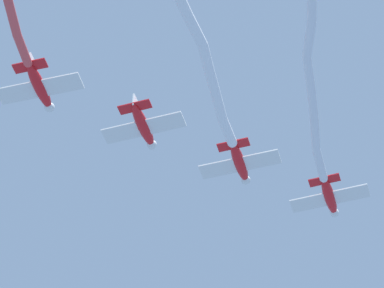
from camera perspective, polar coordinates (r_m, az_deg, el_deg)
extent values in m
ellipsoid|color=red|center=(77.42, 9.25, -3.49)|extent=(1.50, 4.98, 1.00)
sphere|color=white|center=(79.15, 9.59, -4.60)|extent=(0.93, 0.93, 0.85)
ellipsoid|color=black|center=(78.13, 9.31, -3.59)|extent=(0.79, 1.29, 0.53)
cube|color=white|center=(77.45, 9.29, -3.64)|extent=(7.26, 2.39, 0.13)
cube|color=red|center=(75.99, 8.93, -2.43)|extent=(2.86, 1.21, 0.11)
cube|color=white|center=(76.43, 8.90, -2.20)|extent=(0.25, 1.12, 1.38)
cylinder|color=white|center=(74.54, 8.63, -1.32)|extent=(1.28, 3.50, 1.41)
cylinder|color=white|center=(72.45, 8.33, 0.60)|extent=(1.18, 3.15, 1.03)
cylinder|color=white|center=(70.40, 8.17, 2.62)|extent=(1.13, 3.46, 1.24)
cylinder|color=white|center=(68.49, 7.90, 4.81)|extent=(0.88, 3.19, 1.09)
cylinder|color=white|center=(66.84, 7.92, 7.02)|extent=(1.71, 3.19, 1.23)
cylinder|color=white|center=(65.40, 8.09, 9.41)|extent=(1.44, 3.21, 1.52)
sphere|color=white|center=(75.61, 8.89, -2.31)|extent=(0.74, 0.74, 0.74)
sphere|color=white|center=(73.48, 8.38, -0.31)|extent=(0.74, 0.74, 0.74)
sphere|color=white|center=(71.44, 8.28, 1.53)|extent=(0.74, 0.74, 0.74)
sphere|color=white|center=(69.39, 8.05, 3.74)|extent=(0.74, 0.74, 0.74)
sphere|color=white|center=(67.62, 7.75, 5.90)|extent=(0.74, 0.74, 0.74)
sphere|color=white|center=(66.08, 8.09, 8.18)|extent=(0.74, 0.74, 0.74)
ellipsoid|color=red|center=(73.82, 3.22, -1.22)|extent=(1.37, 4.96, 1.00)
sphere|color=white|center=(75.44, 3.66, -2.44)|extent=(0.91, 0.91, 0.85)
ellipsoid|color=black|center=(74.51, 3.32, -1.34)|extent=(0.76, 1.27, 0.53)
cube|color=white|center=(73.84, 3.25, -1.38)|extent=(7.23, 2.21, 0.13)
cube|color=red|center=(72.50, 2.81, -0.05)|extent=(2.85, 1.14, 0.11)
cube|color=white|center=(72.95, 2.82, 0.17)|extent=(0.22, 1.12, 1.38)
cylinder|color=white|center=(71.29, 2.41, 0.89)|extent=(1.44, 2.84, 1.25)
cylinder|color=white|center=(69.57, 1.84, 2.57)|extent=(1.22, 2.82, 1.23)
cylinder|color=white|center=(67.76, 1.36, 4.33)|extent=(1.02, 2.92, 1.14)
cylinder|color=white|center=(66.10, 0.92, 5.97)|extent=(1.00, 2.33, 1.09)
cylinder|color=white|center=(64.69, 0.22, 7.70)|extent=(1.63, 2.96, 1.25)
cylinder|color=white|center=(63.32, -0.79, 9.71)|extent=(1.38, 2.97, 0.99)
sphere|color=white|center=(72.13, 2.74, 0.09)|extent=(0.85, 0.85, 0.85)
sphere|color=white|center=(70.46, 2.07, 1.71)|extent=(0.85, 0.85, 0.85)
sphere|color=white|center=(68.71, 1.60, 3.45)|extent=(0.85, 0.85, 0.85)
sphere|color=white|center=(66.83, 1.10, 5.23)|extent=(0.85, 0.85, 0.85)
sphere|color=white|center=(65.38, 0.72, 6.73)|extent=(0.85, 0.85, 0.85)
sphere|color=white|center=(64.03, -0.30, 8.70)|extent=(0.85, 0.85, 0.85)
ellipsoid|color=red|center=(71.24, -3.33, 1.26)|extent=(1.41, 4.97, 1.00)
sphere|color=white|center=(72.71, -2.73, -0.05)|extent=(0.92, 0.92, 0.85)
ellipsoid|color=black|center=(71.90, -3.16, 1.11)|extent=(0.77, 1.28, 0.53)
cube|color=white|center=(71.25, -3.29, 1.10)|extent=(7.24, 2.26, 0.13)
cube|color=red|center=(70.06, -3.89, 2.51)|extent=(2.85, 1.17, 0.11)
cube|color=white|center=(70.51, -3.84, 2.73)|extent=(0.23, 1.12, 1.38)
ellipsoid|color=red|center=(69.80, -10.28, 3.87)|extent=(1.17, 4.93, 1.00)
sphere|color=white|center=(71.13, -9.60, 2.46)|extent=(0.88, 0.88, 0.85)
ellipsoid|color=black|center=(70.43, -10.06, 3.69)|extent=(0.71, 1.25, 0.53)
cube|color=white|center=(69.79, -10.24, 3.70)|extent=(7.18, 1.92, 0.13)
cube|color=red|center=(68.74, -10.89, 5.21)|extent=(2.81, 1.03, 0.11)
cube|color=white|center=(69.20, -10.80, 5.41)|extent=(0.17, 1.12, 1.38)
cylinder|color=#DB4C4C|center=(67.48, -11.38, 6.30)|extent=(1.22, 3.06, 1.28)
cylinder|color=#DB4C4C|center=(65.66, -12.05, 8.41)|extent=(1.20, 3.38, 0.79)
sphere|color=#DB4C4C|center=(68.42, -11.02, 5.38)|extent=(0.71, 0.71, 0.71)
sphere|color=#DB4C4C|center=(66.55, -11.74, 7.23)|extent=(0.71, 0.71, 0.71)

